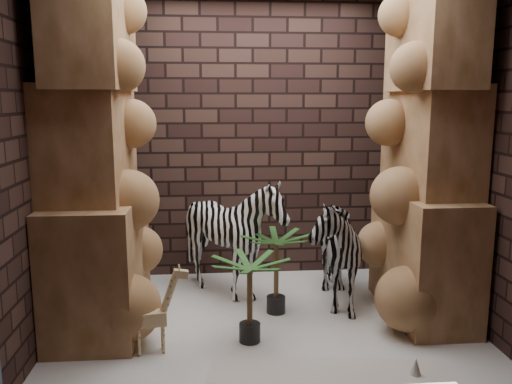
{
  "coord_description": "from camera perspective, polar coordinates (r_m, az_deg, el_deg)",
  "views": [
    {
      "loc": [
        -0.45,
        -4.34,
        1.91
      ],
      "look_at": [
        -0.06,
        0.15,
        1.11
      ],
      "focal_mm": 36.82,
      "sensor_mm": 36.0,
      "label": 1
    }
  ],
  "objects": [
    {
      "name": "surfboard",
      "position": [
        3.88,
        7.99,
        -19.09
      ],
      "size": [
        1.71,
        0.64,
        0.05
      ],
      "primitive_type": "cube",
      "rotation": [
        0.0,
        0.0,
        -0.14
      ],
      "color": "silver",
      "rests_on": "floor"
    },
    {
      "name": "rock_pillar_left",
      "position": [
        4.47,
        -17.26,
        4.37
      ],
      "size": [
        0.68,
        1.3,
        3.0
      ],
      "primitive_type": null,
      "color": "tan",
      "rests_on": "floor"
    },
    {
      "name": "palm_back",
      "position": [
        4.22,
        -0.69,
        -11.6
      ],
      "size": [
        0.36,
        0.36,
        0.7
      ],
      "primitive_type": null,
      "color": "#1B5017",
      "rests_on": "floor"
    },
    {
      "name": "floor",
      "position": [
        4.77,
        0.9,
        -13.52
      ],
      "size": [
        3.5,
        3.5,
        0.0
      ],
      "primitive_type": "plane",
      "color": "white",
      "rests_on": "ground"
    },
    {
      "name": "wall_back",
      "position": [
        5.63,
        -0.35,
        5.92
      ],
      "size": [
        3.5,
        0.0,
        3.5
      ],
      "primitive_type": "plane",
      "rotation": [
        1.57,
        0.0,
        0.0
      ],
      "color": "black",
      "rests_on": "ground"
    },
    {
      "name": "palm_front",
      "position": [
        4.75,
        2.21,
        -8.75
      ],
      "size": [
        0.36,
        0.36,
        0.75
      ],
      "primitive_type": null,
      "color": "#1B5017",
      "rests_on": "floor"
    },
    {
      "name": "wall_left",
      "position": [
        4.55,
        -21.58,
        4.22
      ],
      "size": [
        0.0,
        3.0,
        3.0
      ],
      "primitive_type": "plane",
      "rotation": [
        1.57,
        0.0,
        1.57
      ],
      "color": "black",
      "rests_on": "ground"
    },
    {
      "name": "wall_front",
      "position": [
        3.15,
        3.29,
        2.59
      ],
      "size": [
        3.5,
        0.0,
        3.5
      ],
      "primitive_type": "plane",
      "rotation": [
        -1.57,
        0.0,
        0.0
      ],
      "color": "black",
      "rests_on": "ground"
    },
    {
      "name": "giraffe_toy",
      "position": [
        4.12,
        -11.44,
        -12.4
      ],
      "size": [
        0.37,
        0.17,
        0.7
      ],
      "primitive_type": null,
      "rotation": [
        0.0,
        0.0,
        0.16
      ],
      "color": "beige",
      "rests_on": "floor"
    },
    {
      "name": "zebra_left",
      "position": [
        5.07,
        -2.44,
        -5.54
      ],
      "size": [
        1.0,
        1.23,
        1.09
      ],
      "primitive_type": "imported",
      "rotation": [
        0.0,
        0.0,
        -0.03
      ],
      "color": "white",
      "rests_on": "floor"
    },
    {
      "name": "zebra_right",
      "position": [
        4.96,
        7.87,
        -4.94
      ],
      "size": [
        0.6,
        1.08,
        1.26
      ],
      "primitive_type": "imported",
      "rotation": [
        0.0,
        0.0,
        -0.02
      ],
      "color": "white",
      "rests_on": "floor"
    },
    {
      "name": "wall_right",
      "position": [
        4.89,
        21.9,
        4.55
      ],
      "size": [
        0.0,
        3.0,
        3.0
      ],
      "primitive_type": "plane",
      "rotation": [
        1.57,
        0.0,
        -1.57
      ],
      "color": "black",
      "rests_on": "ground"
    },
    {
      "name": "rock_pillar_right",
      "position": [
        4.75,
        18.33,
        4.63
      ],
      "size": [
        0.58,
        1.25,
        3.0
      ],
      "primitive_type": null,
      "color": "tan",
      "rests_on": "floor"
    }
  ]
}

